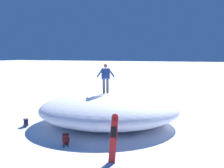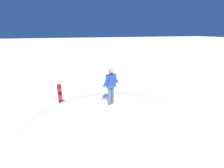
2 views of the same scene
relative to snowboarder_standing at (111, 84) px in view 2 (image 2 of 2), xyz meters
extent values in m
plane|color=white|center=(0.56, 0.40, -2.56)|extent=(240.00, 240.00, 0.00)
ellipsoid|color=white|center=(0.23, -0.05, -1.74)|extent=(9.12, 8.19, 1.65)
cylinder|color=#333842|center=(0.09, 0.05, -0.52)|extent=(0.14, 0.14, 0.78)
cylinder|color=#333842|center=(-0.09, -0.05, -0.52)|extent=(0.14, 0.14, 0.78)
cube|color=navy|center=(0.00, 0.00, 0.16)|extent=(0.48, 0.41, 0.58)
sphere|color=#936B4C|center=(0.00, 0.00, 0.59)|extent=(0.21, 0.21, 0.21)
cylinder|color=navy|center=(0.26, 0.15, 0.21)|extent=(0.36, 0.26, 0.48)
cylinder|color=navy|center=(-0.26, -0.15, 0.21)|extent=(0.36, 0.26, 0.48)
cube|color=red|center=(1.97, -4.11, -1.78)|extent=(0.30, 0.30, 1.56)
cylinder|color=red|center=(1.99, -3.99, -1.00)|extent=(0.27, 0.10, 0.26)
cube|color=black|center=(1.97, -4.10, -1.50)|extent=(0.23, 0.10, 0.38)
cube|color=black|center=(1.98, -4.02, -1.50)|extent=(0.20, 0.11, 0.12)
cube|color=black|center=(1.97, -4.11, -2.06)|extent=(0.20, 0.11, 0.12)
ellipsoid|color=maroon|center=(-0.42, -3.39, -2.35)|extent=(0.48, 0.50, 0.43)
ellipsoid|color=maroon|center=(-0.51, -3.23, -2.41)|extent=(0.26, 0.22, 0.21)
cube|color=maroon|center=(-0.42, -3.39, -2.17)|extent=(0.40, 0.42, 0.06)
cylinder|color=maroon|center=(-0.38, -3.62, -2.55)|extent=(0.18, 0.26, 0.04)
cylinder|color=maroon|center=(-0.23, -3.53, -2.55)|extent=(0.18, 0.26, 0.04)
ellipsoid|color=#1E2333|center=(-3.67, -2.08, -2.36)|extent=(0.43, 0.38, 0.40)
ellipsoid|color=#2B3144|center=(-3.53, -2.17, -2.42)|extent=(0.18, 0.20, 0.19)
cube|color=#1E2333|center=(-3.67, -2.08, -2.20)|extent=(0.36, 0.32, 0.06)
cylinder|color=#1E2333|center=(-3.82, -1.92, -2.55)|extent=(0.24, 0.17, 0.04)
cylinder|color=#1E2333|center=(-3.88, -2.03, -2.55)|extent=(0.24, 0.17, 0.04)
camera|label=1|loc=(4.58, -11.13, 1.16)|focal=35.95mm
camera|label=2|loc=(2.43, 7.10, 2.23)|focal=29.24mm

